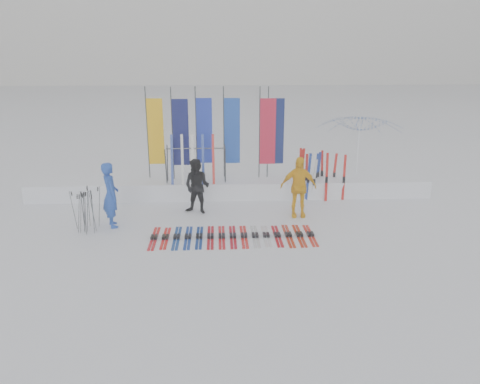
{
  "coord_description": "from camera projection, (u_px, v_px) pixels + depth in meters",
  "views": [
    {
      "loc": [
        -0.44,
        -11.47,
        4.97
      ],
      "look_at": [
        0.2,
        1.6,
        1.0
      ],
      "focal_mm": 35.0,
      "sensor_mm": 36.0,
      "label": 1
    }
  ],
  "objects": [
    {
      "name": "ski_row",
      "position": [
        233.0,
        236.0,
        12.97
      ],
      "size": [
        4.51,
        1.69,
        0.07
      ],
      "color": "red",
      "rests_on": "ground"
    },
    {
      "name": "feather_flags",
      "position": [
        219.0,
        132.0,
        16.35
      ],
      "size": [
        4.79,
        0.32,
        3.2
      ],
      "color": "#383A3F",
      "rests_on": "ground"
    },
    {
      "name": "snow_bank",
      "position": [
        230.0,
        187.0,
        16.74
      ],
      "size": [
        14.0,
        1.6,
        0.6
      ],
      "primitive_type": "cube",
      "color": "white",
      "rests_on": "ground"
    },
    {
      "name": "upright_skis",
      "position": [
        316.0,
        174.0,
        16.42
      ],
      "size": [
        1.46,
        1.11,
        1.7
      ],
      "color": "red",
      "rests_on": "ground"
    },
    {
      "name": "ski_rack",
      "position": [
        196.0,
        160.0,
        15.99
      ],
      "size": [
        2.04,
        0.8,
        1.23
      ],
      "color": "#383A3F",
      "rests_on": "ground"
    },
    {
      "name": "person_blue",
      "position": [
        111.0,
        195.0,
        13.53
      ],
      "size": [
        0.7,
        0.83,
        1.93
      ],
      "primitive_type": "imported",
      "rotation": [
        0.0,
        0.0,
        1.97
      ],
      "color": "#1E47B4",
      "rests_on": "ground"
    },
    {
      "name": "person_black",
      "position": [
        197.0,
        186.0,
        14.69
      ],
      "size": [
        1.03,
        0.92,
        1.75
      ],
      "primitive_type": "imported",
      "rotation": [
        0.0,
        0.0,
        -0.37
      ],
      "color": "black",
      "rests_on": "ground"
    },
    {
      "name": "pole_cluster",
      "position": [
        86.0,
        211.0,
        13.25
      ],
      "size": [
        0.83,
        0.93,
        1.25
      ],
      "color": "#595B60",
      "rests_on": "ground"
    },
    {
      "name": "person_yellow",
      "position": [
        298.0,
        187.0,
        14.38
      ],
      "size": [
        1.12,
        0.47,
        1.89
      ],
      "primitive_type": "imported",
      "rotation": [
        0.0,
        0.0,
        -0.01
      ],
      "color": "yellow",
      "rests_on": "ground"
    },
    {
      "name": "ground",
      "position": [
        235.0,
        245.0,
        12.43
      ],
      "size": [
        120.0,
        120.0,
        0.0
      ],
      "primitive_type": "plane",
      "color": "white",
      "rests_on": "ground"
    },
    {
      "name": "tent_canopy",
      "position": [
        358.0,
        152.0,
        17.15
      ],
      "size": [
        3.92,
        3.96,
        2.82
      ],
      "primitive_type": "imported",
      "rotation": [
        0.0,
        0.0,
        -0.33
      ],
      "color": "white",
      "rests_on": "ground"
    }
  ]
}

